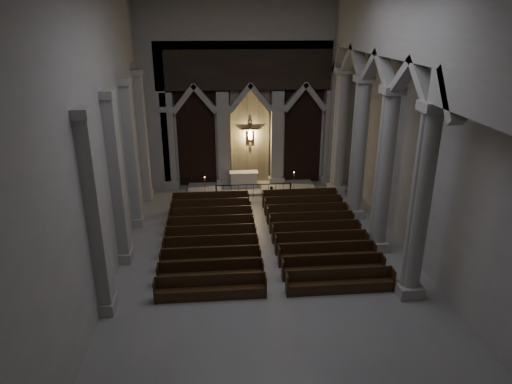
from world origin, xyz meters
TOP-DOWN VIEW (x-y plane):
  - room at (0.00, 0.00)m, footprint 24.00×24.10m
  - sanctuary_wall at (0.00, 11.54)m, footprint 14.00×0.77m
  - right_arcade at (5.50, 1.33)m, footprint 1.00×24.00m
  - left_pilasters at (-6.75, 3.50)m, footprint 0.60×13.00m
  - sanctuary_step at (0.00, 10.60)m, footprint 8.50×2.60m
  - altar at (-0.50, 10.92)m, footprint 1.91×0.76m
  - altar_rail at (0.00, 8.98)m, footprint 4.85×0.09m
  - candle_stand_left at (-3.10, 9.78)m, footprint 0.21×0.21m
  - candle_stand_right at (2.72, 9.75)m, footprint 0.24×0.24m
  - pews at (-0.00, 2.72)m, footprint 9.98×10.00m
  - worshipper at (0.99, 7.75)m, footprint 0.50×0.41m

SIDE VIEW (x-z plane):
  - sanctuary_step at x=0.00m, z-range 0.00..0.15m
  - pews at x=0.00m, z-range -0.18..0.84m
  - candle_stand_left at x=-3.10m, z-range -0.28..0.96m
  - candle_stand_right at x=2.72m, z-range -0.32..1.10m
  - worshipper at x=0.99m, z-range 0.00..1.19m
  - altar_rail at x=0.00m, z-range 0.16..1.11m
  - altar at x=-0.50m, z-range 0.15..1.12m
  - left_pilasters at x=-6.75m, z-range -0.10..7.92m
  - sanctuary_wall at x=0.00m, z-range 0.62..12.62m
  - room at x=0.00m, z-range 1.60..13.60m
  - right_arcade at x=5.50m, z-range 1.83..13.83m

